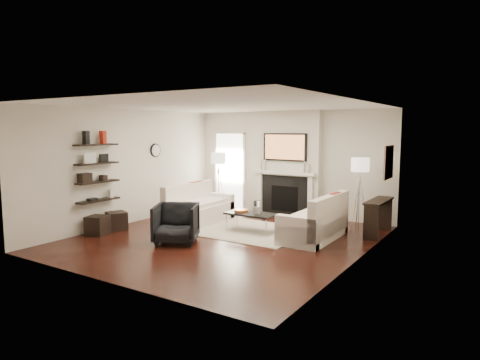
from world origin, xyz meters
The scene contains 71 objects.
room_envelope centered at (0.00, 0.00, 1.35)m, with size 6.00×6.00×6.00m.
chimney_breast centered at (0.00, 2.88, 1.35)m, with size 1.80×0.25×2.70m, color silver.
fireplace_surround centered at (0.00, 2.74, 0.52)m, with size 1.30×0.02×1.04m, color black.
firebox centered at (0.00, 2.73, 0.45)m, with size 0.75×0.02×0.65m, color black.
mantel_pilaster_l centered at (-0.72, 2.71, 0.55)m, with size 0.12×0.08×1.10m, color white.
mantel_pilaster_r centered at (0.72, 2.71, 0.55)m, with size 0.12×0.08×1.10m, color white.
mantel_shelf centered at (0.00, 2.69, 1.12)m, with size 1.70×0.18×0.07m, color white.
tv_body centered at (0.00, 2.71, 1.78)m, with size 1.20×0.06×0.70m, color black.
tv_screen centered at (0.00, 2.68, 1.78)m, with size 1.10×0.01×0.62m, color #BF723F.
candlestick_l_tall centered at (-0.55, 2.70, 1.30)m, with size 0.04×0.04×0.30m, color silver.
candlestick_l_short centered at (-0.68, 2.70, 1.27)m, with size 0.04×0.04×0.24m, color silver.
candlestick_r_tall centered at (0.55, 2.70, 1.30)m, with size 0.04×0.04×0.30m, color silver.
candlestick_r_short centered at (0.68, 2.70, 1.27)m, with size 0.04×0.04×0.24m, color silver.
hallway_panel centered at (-1.85, 2.98, 1.05)m, with size 0.90×0.02×2.10m, color white.
door_trim_l centered at (-2.33, 2.96, 1.05)m, with size 0.06×0.06×2.16m, color white.
door_trim_r centered at (-1.37, 2.96, 1.05)m, with size 0.06×0.06×2.16m, color white.
door_trim_top centered at (-1.85, 2.96, 2.13)m, with size 1.02×0.06×0.06m, color white.
rug centered at (-0.01, 0.85, 0.01)m, with size 2.60×2.00×0.01m, color #BDAE9A.
loveseat_left_base centered at (-1.39, 0.95, 0.21)m, with size 0.85×1.80×0.42m, color white.
loveseat_left_back centered at (-1.72, 0.95, 0.53)m, with size 0.18×1.80×0.80m, color white.
loveseat_left_arm_n centered at (-1.39, 0.14, 0.30)m, with size 0.85×0.18×0.60m, color white.
loveseat_left_arm_s centered at (-1.39, 1.76, 0.30)m, with size 0.85×0.18×0.60m, color white.
loveseat_left_cushion centered at (-1.34, 0.95, 0.47)m, with size 0.63×1.44×0.10m, color white.
pillow_left_orange centered at (-1.72, 1.25, 0.73)m, with size 0.10×0.42×0.42m, color #B12815.
pillow_left_charcoal centered at (-1.72, 0.65, 0.72)m, with size 0.10×0.40×0.40m, color black.
loveseat_right_base centered at (1.55, 0.98, 0.21)m, with size 0.85×1.80×0.42m, color white.
loveseat_right_back centered at (1.88, 0.98, 0.53)m, with size 0.18×1.80×0.80m, color white.
loveseat_right_arm_n centered at (1.55, 0.17, 0.30)m, with size 0.85×0.18×0.60m, color white.
loveseat_right_arm_s centered at (1.55, 1.79, 0.30)m, with size 0.85×0.18×0.60m, color white.
loveseat_right_cushion centered at (1.50, 0.98, 0.47)m, with size 0.63×1.44×0.10m, color white.
pillow_right_orange centered at (1.88, 1.28, 0.73)m, with size 0.10×0.42×0.42m, color #B12815.
pillow_right_charcoal centered at (1.88, 0.68, 0.72)m, with size 0.10×0.40×0.40m, color black.
coffee_table centered at (0.17, 0.79, 0.40)m, with size 1.10×0.55×0.04m, color black.
coffee_leg_nw centered at (-0.33, 0.57, 0.19)m, with size 0.02×0.02×0.38m, color silver.
coffee_leg_ne centered at (0.67, 0.57, 0.19)m, with size 0.02×0.02×0.38m, color silver.
coffee_leg_sw centered at (-0.33, 1.01, 0.19)m, with size 0.02×0.02×0.38m, color silver.
coffee_leg_se centered at (0.67, 1.01, 0.19)m, with size 0.02×0.02×0.38m, color silver.
hurricane_glass centered at (0.32, 0.79, 0.56)m, with size 0.17×0.17×0.30m, color white.
hurricane_candle centered at (0.32, 0.79, 0.50)m, with size 0.11×0.11×0.16m, color white.
copper_bowl centered at (-0.08, 0.79, 0.45)m, with size 0.32×0.32×0.05m, color #D06022.
armchair centered at (-0.63, -0.76, 0.42)m, with size 0.82×0.77×0.85m, color black.
lamp_left_post centered at (-1.85, 2.41, 0.60)m, with size 0.02×0.02×1.20m, color silver.
lamp_left_shade centered at (-1.85, 2.41, 1.45)m, with size 0.40×0.40×0.30m, color white.
lamp_left_leg_a centered at (-1.74, 2.41, 0.60)m, with size 0.02×0.02×1.25m, color silver.
lamp_left_leg_b centered at (-1.91, 2.50, 0.60)m, with size 0.02×0.02×1.25m, color silver.
lamp_left_leg_c centered at (-1.91, 2.31, 0.60)m, with size 0.02×0.02×1.25m, color silver.
lamp_right_post centered at (2.05, 2.35, 0.60)m, with size 0.02×0.02×1.20m, color silver.
lamp_right_shade centered at (2.05, 2.35, 1.45)m, with size 0.40×0.40×0.30m, color white.
lamp_right_leg_a centered at (2.16, 2.35, 0.60)m, with size 0.02×0.02×1.25m, color silver.
lamp_right_leg_b centered at (2.00, 2.44, 0.60)m, with size 0.02×0.02×1.25m, color silver.
lamp_right_leg_c centered at (1.99, 2.25, 0.60)m, with size 0.02×0.02×1.25m, color silver.
console_top centered at (2.57, 2.03, 0.73)m, with size 0.35×1.20×0.04m, color black.
console_leg_n centered at (2.57, 1.48, 0.35)m, with size 0.30×0.04×0.71m, color black.
console_leg_s centered at (2.57, 2.58, 0.35)m, with size 0.30×0.04×0.71m, color black.
wall_art centered at (2.73, 2.05, 1.55)m, with size 0.03×0.70×0.70m, color #AD6D56.
shelf_bottom centered at (-2.62, -1.00, 0.70)m, with size 0.25×1.00×0.04m, color black.
shelf_lower centered at (-2.62, -1.00, 1.10)m, with size 0.25×1.00×0.04m, color black.
shelf_upper centered at (-2.62, -1.00, 1.50)m, with size 0.25×1.00×0.04m, color black.
shelf_top centered at (-2.62, -1.00, 1.90)m, with size 0.25×1.00×0.04m, color black.
decor_magfile_a centered at (-2.62, -1.25, 2.06)m, with size 0.12×0.10×0.28m, color black.
decor_magfile_b centered at (-2.62, -0.81, 2.06)m, with size 0.12×0.10×0.28m, color #B12815.
decor_frame_a centered at (-2.62, -1.18, 1.63)m, with size 0.04×0.30×0.22m, color white.
decor_frame_b centered at (-2.62, -0.81, 1.61)m, with size 0.04×0.22×0.18m, color black.
decor_wine_rack centered at (-2.62, -1.32, 1.22)m, with size 0.18×0.25×0.20m, color black.
decor_box_small centered at (-2.62, -0.85, 1.18)m, with size 0.15×0.12×0.12m, color black.
decor_books centered at (-2.62, -1.16, 0.74)m, with size 0.14×0.20×0.05m, color black.
decor_box_tall centered at (-2.62, -0.66, 0.81)m, with size 0.10×0.10×0.18m, color white.
clock_rim centered at (-2.73, 0.90, 1.70)m, with size 0.34×0.34×0.04m, color black.
clock_face centered at (-2.71, 0.90, 1.70)m, with size 0.29×0.29×0.01m, color white.
ottoman_near centered at (-2.47, -0.65, 0.20)m, with size 0.40×0.40×0.40m, color black.
ottoman_far centered at (-2.47, -1.17, 0.20)m, with size 0.40×0.40×0.40m, color black.
Camera 1 is at (4.88, -7.05, 2.23)m, focal length 32.00 mm.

